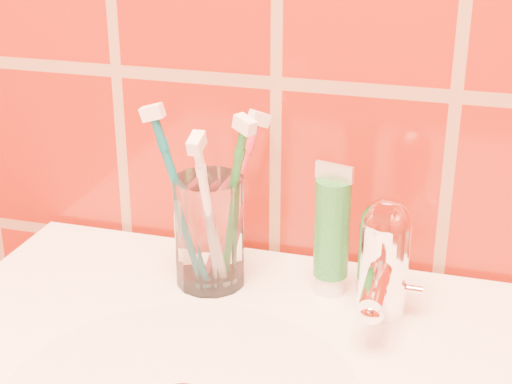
% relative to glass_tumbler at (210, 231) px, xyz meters
% --- Properties ---
extents(glass_tumbler, '(0.08, 0.08, 0.12)m').
position_rel_glass_tumbler_xyz_m(glass_tumbler, '(0.00, 0.00, 0.00)').
color(glass_tumbler, white).
rests_on(glass_tumbler, pedestal_sink).
extents(toothpaste_tube, '(0.04, 0.04, 0.14)m').
position_rel_glass_tumbler_xyz_m(toothpaste_tube, '(0.12, 0.01, 0.01)').
color(toothpaste_tube, white).
rests_on(toothpaste_tube, pedestal_sink).
extents(faucet, '(0.05, 0.11, 0.12)m').
position_rel_glass_tumbler_xyz_m(faucet, '(0.18, -0.01, 0.01)').
color(faucet, white).
rests_on(faucet, pedestal_sink).
extents(toothbrush_0, '(0.14, 0.15, 0.19)m').
position_rel_glass_tumbler_xyz_m(toothbrush_0, '(0.01, 0.03, 0.03)').
color(toothbrush_0, '#BF293D').
rests_on(toothbrush_0, glass_tumbler).
extents(toothbrush_1, '(0.08, 0.08, 0.20)m').
position_rel_glass_tumbler_xyz_m(toothbrush_1, '(-0.03, -0.01, 0.04)').
color(toothbrush_1, '#0C5F6B').
rests_on(toothbrush_1, glass_tumbler).
extents(toothbrush_2, '(0.03, 0.14, 0.20)m').
position_rel_glass_tumbler_xyz_m(toothbrush_2, '(0.01, -0.03, 0.03)').
color(toothbrush_2, white).
rests_on(toothbrush_2, glass_tumbler).
extents(toothbrush_3, '(0.11, 0.10, 0.20)m').
position_rel_glass_tumbler_xyz_m(toothbrush_3, '(0.02, -0.00, 0.03)').
color(toothbrush_3, '#1E732C').
rests_on(toothbrush_3, glass_tumbler).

